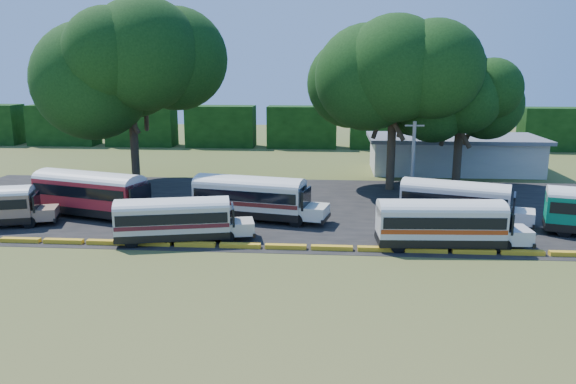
# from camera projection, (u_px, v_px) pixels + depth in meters

# --- Properties ---
(ground) EXTENTS (160.00, 160.00, 0.00)m
(ground) POSITION_uv_depth(u_px,v_px,m) (261.00, 253.00, 35.71)
(ground) COLOR #38541C
(ground) RESTS_ON ground
(asphalt_strip) EXTENTS (64.00, 24.00, 0.02)m
(asphalt_strip) POSITION_uv_depth(u_px,v_px,m) (291.00, 207.00, 47.30)
(asphalt_strip) COLOR black
(asphalt_strip) RESTS_ON ground
(curb) EXTENTS (53.70, 0.45, 0.30)m
(curb) POSITION_uv_depth(u_px,v_px,m) (263.00, 246.00, 36.65)
(curb) COLOR gold
(curb) RESTS_ON ground
(terminal_building) EXTENTS (19.00, 9.00, 4.00)m
(terminal_building) POSITION_uv_depth(u_px,v_px,m) (453.00, 154.00, 63.06)
(terminal_building) COLOR beige
(terminal_building) RESTS_ON ground
(treeline_backdrop) EXTENTS (130.00, 4.00, 6.00)m
(treeline_backdrop) POSITION_uv_depth(u_px,v_px,m) (302.00, 127.00, 81.74)
(treeline_backdrop) COLOR black
(treeline_backdrop) RESTS_ON ground
(bus_red) EXTENTS (11.35, 5.81, 3.63)m
(bus_red) POSITION_uv_depth(u_px,v_px,m) (92.00, 191.00, 43.91)
(bus_red) COLOR black
(bus_red) RESTS_ON ground
(bus_cream_west) EXTENTS (9.52, 4.29, 3.04)m
(bus_cream_west) POSITION_uv_depth(u_px,v_px,m) (176.00, 217.00, 37.72)
(bus_cream_west) COLOR black
(bus_cream_west) RESTS_ON ground
(bus_cream_east) EXTENTS (10.73, 4.66, 3.43)m
(bus_cream_east) POSITION_uv_depth(u_px,v_px,m) (252.00, 195.00, 43.14)
(bus_cream_east) COLOR black
(bus_cream_east) RESTS_ON ground
(bus_white_red) EXTENTS (10.00, 3.01, 3.25)m
(bus_white_red) POSITION_uv_depth(u_px,v_px,m) (443.00, 221.00, 36.35)
(bus_white_red) COLOR black
(bus_white_red) RESTS_ON ground
(bus_white_blue) EXTENTS (9.96, 5.27, 3.19)m
(bus_white_blue) POSITION_uv_depth(u_px,v_px,m) (457.00, 199.00, 42.49)
(bus_white_blue) COLOR black
(bus_white_blue) RESTS_ON ground
(tree_west) EXTENTS (14.29, 14.29, 17.23)m
(tree_west) POSITION_uv_depth(u_px,v_px,m) (129.00, 63.00, 53.25)
(tree_west) COLOR #37281B
(tree_west) RESTS_ON ground
(tree_center) EXTENTS (12.45, 12.45, 15.57)m
(tree_center) POSITION_uv_depth(u_px,v_px,m) (394.00, 74.00, 51.91)
(tree_center) COLOR #37281B
(tree_center) RESTS_ON ground
(tree_east) EXTENTS (9.73, 9.73, 12.83)m
(tree_east) POSITION_uv_depth(u_px,v_px,m) (462.00, 92.00, 53.15)
(tree_east) COLOR #37281B
(tree_east) RESTS_ON ground
(utility_pole) EXTENTS (1.60, 0.30, 7.13)m
(utility_pole) POSITION_uv_depth(u_px,v_px,m) (413.00, 162.00, 47.83)
(utility_pole) COLOR gray
(utility_pole) RESTS_ON ground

